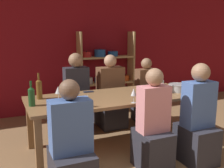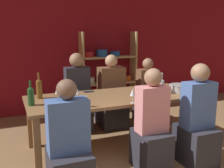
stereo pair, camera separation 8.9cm
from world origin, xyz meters
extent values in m
cube|color=maroon|center=(0.00, 3.83, 1.35)|extent=(8.80, 0.06, 2.70)
cube|color=tan|center=(0.19, 3.63, 0.81)|extent=(0.04, 0.30, 1.63)
cube|color=tan|center=(1.35, 3.63, 0.81)|extent=(0.04, 0.30, 1.63)
cube|color=tan|center=(0.77, 3.63, 0.02)|extent=(1.16, 0.30, 0.04)
cylinder|color=black|center=(0.33, 3.63, 0.09)|extent=(0.21, 0.21, 0.11)
sphere|color=black|center=(0.33, 3.63, 0.16)|extent=(0.02, 0.02, 0.02)
cylinder|color=gold|center=(0.62, 3.63, 0.11)|extent=(0.23, 0.23, 0.14)
sphere|color=black|center=(0.62, 3.63, 0.19)|extent=(0.02, 0.02, 0.02)
cylinder|color=silver|center=(0.91, 3.63, 0.11)|extent=(0.23, 0.23, 0.15)
sphere|color=black|center=(0.91, 3.63, 0.20)|extent=(0.02, 0.02, 0.02)
cube|color=tan|center=(0.77, 3.63, 0.56)|extent=(1.16, 0.30, 0.04)
cylinder|color=silver|center=(0.33, 3.63, 0.64)|extent=(0.23, 0.23, 0.12)
sphere|color=black|center=(0.33, 3.63, 0.71)|extent=(0.02, 0.02, 0.02)
cylinder|color=#235BAD|center=(0.62, 3.63, 0.63)|extent=(0.24, 0.24, 0.11)
sphere|color=black|center=(0.62, 3.63, 0.70)|extent=(0.02, 0.02, 0.02)
cylinder|color=black|center=(0.91, 3.63, 0.64)|extent=(0.23, 0.23, 0.13)
sphere|color=black|center=(0.91, 3.63, 0.72)|extent=(0.02, 0.02, 0.02)
cylinder|color=#E0561E|center=(1.20, 3.63, 0.63)|extent=(0.18, 0.18, 0.11)
sphere|color=black|center=(1.20, 3.63, 0.70)|extent=(0.02, 0.02, 0.02)
cube|color=tan|center=(0.77, 3.63, 1.10)|extent=(1.16, 0.30, 0.04)
cylinder|color=red|center=(0.33, 3.63, 1.17)|extent=(0.20, 0.20, 0.11)
sphere|color=black|center=(0.33, 3.63, 1.24)|extent=(0.02, 0.02, 0.02)
cylinder|color=#235BAD|center=(0.62, 3.63, 1.19)|extent=(0.23, 0.23, 0.14)
sphere|color=black|center=(0.62, 3.63, 1.28)|extent=(0.02, 0.02, 0.02)
cylinder|color=#235BAD|center=(0.91, 3.63, 1.17)|extent=(0.21, 0.21, 0.10)
sphere|color=black|center=(0.91, 3.63, 1.23)|extent=(0.02, 0.02, 0.02)
cube|color=olive|center=(0.14, 1.83, 0.72)|extent=(2.40, 0.97, 0.04)
cube|color=olive|center=(-0.98, 1.42, 0.35)|extent=(0.08, 0.08, 0.70)
cube|color=olive|center=(1.26, 1.42, 0.35)|extent=(0.08, 0.08, 0.70)
cube|color=olive|center=(-0.98, 2.24, 0.35)|extent=(0.08, 0.08, 0.70)
cube|color=olive|center=(1.26, 2.24, 0.35)|extent=(0.08, 0.08, 0.70)
cylinder|color=#B7BABC|center=(1.12, 1.70, 0.80)|extent=(0.27, 0.27, 0.11)
torus|color=#B7BABC|center=(1.12, 1.70, 0.85)|extent=(0.28, 0.28, 0.01)
cylinder|color=#B2C6C1|center=(0.81, 1.69, 0.84)|extent=(0.07, 0.07, 0.19)
cone|color=#B2C6C1|center=(0.81, 1.69, 0.95)|extent=(0.07, 0.07, 0.03)
cylinder|color=#B2C6C1|center=(0.81, 1.69, 1.01)|extent=(0.03, 0.03, 0.08)
cylinder|color=#1E4C23|center=(-0.98, 1.77, 0.84)|extent=(0.08, 0.08, 0.20)
cone|color=#1E4C23|center=(-0.98, 1.77, 0.96)|extent=(0.08, 0.08, 0.04)
cylinder|color=#1E4C23|center=(-0.98, 1.77, 1.02)|extent=(0.03, 0.03, 0.07)
cylinder|color=brown|center=(-0.85, 2.08, 0.86)|extent=(0.08, 0.08, 0.24)
cone|color=brown|center=(-0.85, 2.08, 1.00)|extent=(0.08, 0.08, 0.03)
cylinder|color=brown|center=(-0.85, 2.08, 1.05)|extent=(0.03, 0.03, 0.08)
cylinder|color=white|center=(-0.74, 1.42, 0.74)|extent=(0.07, 0.07, 0.00)
cylinder|color=white|center=(-0.74, 1.42, 0.79)|extent=(0.01, 0.01, 0.08)
cone|color=white|center=(-0.74, 1.42, 0.86)|extent=(0.06, 0.06, 0.07)
cylinder|color=maroon|center=(-0.74, 1.42, 0.84)|extent=(0.03, 0.03, 0.03)
cylinder|color=white|center=(-0.62, 1.97, 0.74)|extent=(0.06, 0.06, 0.00)
cylinder|color=white|center=(-0.62, 1.97, 0.78)|extent=(0.01, 0.01, 0.07)
cone|color=white|center=(-0.62, 1.97, 0.87)|extent=(0.08, 0.08, 0.10)
cylinder|color=beige|center=(-0.62, 1.97, 0.84)|extent=(0.05, 0.05, 0.04)
cylinder|color=white|center=(0.84, 1.97, 0.74)|extent=(0.06, 0.06, 0.00)
cylinder|color=white|center=(0.84, 1.97, 0.78)|extent=(0.01, 0.01, 0.06)
cone|color=white|center=(0.84, 1.97, 0.84)|extent=(0.08, 0.08, 0.07)
cylinder|color=maroon|center=(0.84, 1.97, 0.83)|extent=(0.04, 0.04, 0.03)
cylinder|color=white|center=(-0.38, 1.45, 0.74)|extent=(0.07, 0.07, 0.00)
cylinder|color=white|center=(-0.38, 1.45, 0.78)|extent=(0.01, 0.01, 0.06)
cone|color=white|center=(-0.38, 1.45, 0.85)|extent=(0.06, 0.06, 0.09)
cylinder|color=maroon|center=(-0.38, 1.45, 0.83)|extent=(0.04, 0.04, 0.03)
cylinder|color=white|center=(-0.41, 1.78, 0.74)|extent=(0.06, 0.06, 0.00)
cylinder|color=white|center=(-0.41, 1.78, 0.79)|extent=(0.01, 0.01, 0.09)
cone|color=white|center=(-0.41, 1.78, 0.87)|extent=(0.07, 0.07, 0.08)
cylinder|color=maroon|center=(-0.41, 1.78, 0.85)|extent=(0.04, 0.04, 0.03)
cylinder|color=white|center=(0.21, 1.40, 0.74)|extent=(0.06, 0.06, 0.00)
cylinder|color=white|center=(0.21, 1.40, 0.79)|extent=(0.01, 0.01, 0.09)
cone|color=white|center=(0.21, 1.40, 0.88)|extent=(0.07, 0.07, 0.09)
cylinder|color=maroon|center=(0.21, 1.40, 0.86)|extent=(0.04, 0.04, 0.04)
cube|color=#1E2338|center=(-0.12, 2.19, 0.75)|extent=(0.15, 0.07, 0.01)
cube|color=#4C70B7|center=(-0.71, 1.03, 0.69)|extent=(0.41, 0.23, 0.55)
sphere|color=brown|center=(-0.71, 1.03, 1.07)|extent=(0.21, 0.21, 0.21)
cube|color=#2D2D38|center=(0.42, 2.62, 0.22)|extent=(0.44, 0.55, 0.45)
cube|color=brown|center=(0.42, 2.62, 0.74)|extent=(0.44, 0.24, 0.59)
sphere|color=tan|center=(0.42, 2.62, 1.14)|extent=(0.21, 0.21, 0.21)
cube|color=#2D2D38|center=(0.29, 1.07, 0.24)|extent=(0.36, 0.45, 0.47)
cube|color=pink|center=(0.29, 1.07, 0.74)|extent=(0.36, 0.20, 0.54)
sphere|color=#9E7556|center=(0.29, 1.07, 1.12)|extent=(0.21, 0.21, 0.21)
cube|color=#2D2D38|center=(1.10, 2.58, 0.21)|extent=(0.37, 0.46, 0.41)
cube|color=brown|center=(1.10, 2.58, 0.69)|extent=(0.37, 0.20, 0.56)
sphere|color=#9E7556|center=(1.10, 2.58, 1.07)|extent=(0.19, 0.19, 0.19)
cube|color=#2D2D38|center=(0.88, 0.98, 0.23)|extent=(0.38, 0.48, 0.47)
cube|color=#4C70B7|center=(0.88, 0.98, 0.75)|extent=(0.38, 0.21, 0.57)
sphere|color=#9E7556|center=(0.88, 0.98, 1.15)|extent=(0.22, 0.22, 0.22)
cube|color=#2D2D38|center=(-0.18, 2.64, 0.25)|extent=(0.39, 0.49, 0.49)
cube|color=#2D2D38|center=(-0.18, 2.64, 0.78)|extent=(0.39, 0.21, 0.57)
sphere|color=#9E7556|center=(-0.18, 2.64, 1.18)|extent=(0.23, 0.23, 0.23)
camera|label=1|loc=(-1.33, -1.41, 1.62)|focal=42.00mm
camera|label=2|loc=(-1.25, -1.44, 1.62)|focal=42.00mm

